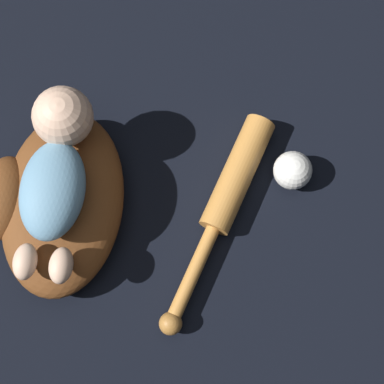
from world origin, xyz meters
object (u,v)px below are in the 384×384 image
Objects in this scene: baseball at (293,170)px; baseball_bat at (227,198)px; baby_figure at (56,165)px; baseball_glove at (53,202)px.

baseball_bat is at bearing 119.78° from baseball.
baseball_bat is at bearing -88.17° from baby_figure.
baby_figure reaches higher than baseball.
baby_figure is (0.04, -0.02, 0.09)m from baseball_glove.
baseball is at bearing -74.39° from baseball_glove.
baby_figure is 4.60× the size of baseball.
baseball_bat is (0.05, -0.31, -0.02)m from baseball_glove.
baseball is at bearing -60.22° from baseball_bat.
baby_figure is at bearing 91.83° from baseball_bat.
baby_figure is 0.78× the size of baseball_bat.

